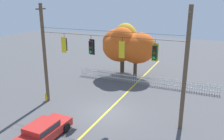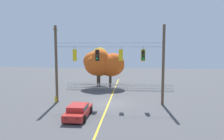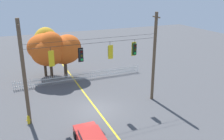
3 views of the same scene
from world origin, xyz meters
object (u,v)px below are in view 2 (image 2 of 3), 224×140
traffic_signal_southbound_primary (75,55)px  autumn_oak_far_east (112,64)px  parked_car (78,111)px  fire_hydrant (56,99)px  autumn_maple_near_fence (100,63)px  traffic_signal_northbound_primary (97,55)px  traffic_signal_westbound_side (121,55)px  traffic_signal_eastbound_side (143,55)px  autumn_maple_mid (98,62)px

traffic_signal_southbound_primary → autumn_oak_far_east: size_ratio=0.29×
parked_car → fire_hydrant: parked_car is taller
parked_car → autumn_oak_far_east: bearing=83.7°
traffic_signal_southbound_primary → autumn_maple_near_fence: (1.10, 10.77, -1.65)m
traffic_signal_southbound_primary → traffic_signal_northbound_primary: same height
traffic_signal_westbound_side → traffic_signal_eastbound_side: same height
traffic_signal_northbound_primary → traffic_signal_westbound_side: 2.52m
traffic_signal_southbound_primary → parked_car: bearing=-73.2°
autumn_maple_mid → autumn_oak_far_east: size_ratio=1.11×
traffic_signal_southbound_primary → traffic_signal_westbound_side: size_ratio=1.04×
traffic_signal_southbound_primary → autumn_oak_far_east: (3.09, 9.42, -1.71)m
traffic_signal_westbound_side → parked_car: size_ratio=0.35×
traffic_signal_eastbound_side → traffic_signal_northbound_primary: bearing=-180.0°
autumn_maple_near_fence → traffic_signal_northbound_primary: bearing=-83.1°
traffic_signal_northbound_primary → fire_hydrant: (-4.59, -0.12, -4.82)m
traffic_signal_northbound_primary → traffic_signal_westbound_side: bearing=-0.4°
traffic_signal_southbound_primary → traffic_signal_eastbound_side: bearing=0.2°
traffic_signal_southbound_primary → autumn_maple_mid: traffic_signal_southbound_primary is taller
autumn_oak_far_east → fire_hydrant: 11.33m
traffic_signal_eastbound_side → fire_hydrant: (-9.44, -0.12, -4.85)m
autumn_maple_mid → parked_car: bearing=-88.0°
autumn_maple_near_fence → traffic_signal_westbound_side: bearing=-70.5°
autumn_maple_near_fence → autumn_oak_far_east: size_ratio=1.16×
traffic_signal_westbound_side → traffic_signal_southbound_primary: bearing=-180.0°
traffic_signal_northbound_primary → autumn_maple_near_fence: (-1.30, 10.75, -1.62)m
fire_hydrant → traffic_signal_eastbound_side: bearing=0.7°
traffic_signal_westbound_side → autumn_maple_near_fence: (-3.82, 10.77, -1.67)m
autumn_maple_mid → parked_car: autumn_maple_mid is taller
autumn_maple_mid → parked_car: (0.49, -14.13, -3.20)m
traffic_signal_eastbound_side → autumn_maple_mid: size_ratio=0.26×
traffic_signal_westbound_side → fire_hydrant: (-7.11, -0.10, -4.86)m
autumn_maple_near_fence → fire_hydrant: size_ratio=8.14×
autumn_maple_near_fence → autumn_oak_far_east: autumn_maple_near_fence is taller
fire_hydrant → autumn_maple_mid: bearing=70.9°
traffic_signal_westbound_side → autumn_maple_mid: traffic_signal_westbound_side is taller
fire_hydrant → parked_car: bearing=-52.8°
traffic_signal_southbound_primary → traffic_signal_eastbound_side: same height
traffic_signal_northbound_primary → parked_car: 6.84m
traffic_signal_eastbound_side → parked_car: bearing=-138.9°
traffic_signal_eastbound_side → autumn_oak_far_east: size_ratio=0.29×
traffic_signal_westbound_side → autumn_oak_far_east: 9.75m
traffic_signal_northbound_primary → traffic_signal_westbound_side: size_ratio=1.03×
parked_car → traffic_signal_eastbound_side: bearing=41.1°
traffic_signal_southbound_primary → traffic_signal_eastbound_side: size_ratio=1.01×
traffic_signal_northbound_primary → autumn_oak_far_east: 9.58m
traffic_signal_southbound_primary → traffic_signal_westbound_side: 4.92m
traffic_signal_northbound_primary → fire_hydrant: bearing=-178.5°
traffic_signal_southbound_primary → traffic_signal_westbound_side: (4.92, 0.00, 0.02)m
autumn_maple_near_fence → fire_hydrant: bearing=-106.8°
traffic_signal_eastbound_side → autumn_oak_far_east: 10.42m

